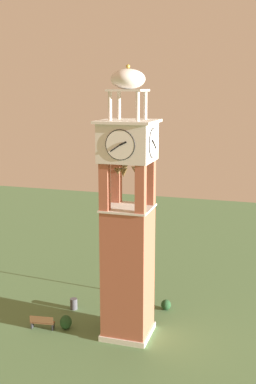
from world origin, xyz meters
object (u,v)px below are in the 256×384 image
object	(u,v)px
clock_tower	(128,231)
lamp_post	(128,263)
trash_bin	(74,304)
park_bench	(42,322)

from	to	relation	value
clock_tower	lamp_post	world-z (taller)	clock_tower
lamp_post	trash_bin	world-z (taller)	lamp_post
clock_tower	trash_bin	distance (m)	8.40
clock_tower	trash_bin	bearing A→B (deg)	-115.21
park_bench	trash_bin	xyz separation A→B (m)	(-3.32, 0.81, -0.08)
lamp_post	park_bench	bearing A→B (deg)	-28.29
clock_tower	lamp_post	xyz separation A→B (m)	(-5.95, -1.82, -4.38)
lamp_post	trash_bin	distance (m)	5.20
lamp_post	trash_bin	bearing A→B (deg)	-38.72
trash_bin	clock_tower	bearing A→B (deg)	64.79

